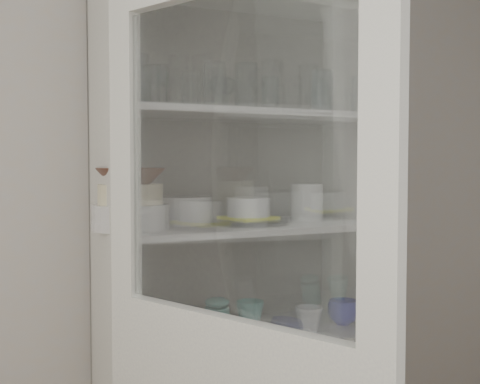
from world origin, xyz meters
name	(u,v)px	position (x,y,z in m)	size (l,w,h in m)	color
wall_back	(168,210)	(0.00, 1.50, 1.30)	(3.60, 0.02, 2.60)	#BAAE9F
pantry_cabinet	(233,307)	(0.20, 1.34, 0.94)	(1.00, 0.45, 2.10)	silver
tumbler_0	(137,80)	(-0.21, 1.15, 1.74)	(0.08, 0.08, 0.16)	silver
tumbler_1	(160,85)	(-0.14, 1.14, 1.72)	(0.06, 0.06, 0.13)	silver
tumbler_2	(246,87)	(0.17, 1.16, 1.74)	(0.08, 0.08, 0.16)	silver
tumbler_3	(215,85)	(0.04, 1.12, 1.73)	(0.07, 0.07, 0.15)	silver
tumbler_4	(323,91)	(0.45, 1.12, 1.73)	(0.07, 0.07, 0.15)	silver
tumbler_5	(322,92)	(0.45, 1.13, 1.73)	(0.07, 0.07, 0.14)	silver
tumbler_6	(360,95)	(0.61, 1.12, 1.73)	(0.07, 0.07, 0.13)	silver
tumbler_7	(128,87)	(-0.21, 1.26, 1.73)	(0.07, 0.07, 0.14)	silver
tumbler_8	(143,90)	(-0.15, 1.29, 1.73)	(0.07, 0.07, 0.13)	silver
tumbler_9	(191,91)	(0.01, 1.26, 1.73)	(0.07, 0.07, 0.13)	silver
tumbler_10	(270,95)	(0.31, 1.24, 1.72)	(0.06, 0.06, 0.13)	silver
goblet_0	(159,87)	(-0.08, 1.34, 1.75)	(0.08, 0.08, 0.17)	silver
goblet_1	(219,93)	(0.17, 1.39, 1.74)	(0.07, 0.07, 0.16)	silver
goblet_2	(227,94)	(0.19, 1.36, 1.74)	(0.07, 0.07, 0.15)	silver
goblet_3	(320,97)	(0.61, 1.39, 1.75)	(0.08, 0.08, 0.17)	silver
plate_stack_front	(131,217)	(-0.21, 1.24, 1.30)	(0.25, 0.25, 0.08)	silver
plate_stack_back	(181,210)	(0.01, 1.37, 1.31)	(0.23, 0.23, 0.10)	silver
cream_bowl	(131,194)	(-0.21, 1.24, 1.38)	(0.21, 0.21, 0.07)	beige
terracotta_bowl	(130,176)	(-0.21, 1.24, 1.44)	(0.22, 0.22, 0.05)	#4D291C
glass_platter	(249,222)	(0.22, 1.25, 1.27)	(0.29, 0.29, 0.02)	silver
yellow_trivet	(249,218)	(0.22, 1.25, 1.28)	(0.16, 0.16, 0.01)	yellow
white_ramekin	(249,207)	(0.22, 1.25, 1.32)	(0.16, 0.16, 0.07)	silver
grey_bowl_stack	(307,202)	(0.48, 1.28, 1.33)	(0.12, 0.12, 0.14)	silver
mug_blue	(343,312)	(0.61, 1.22, 0.91)	(0.12, 0.12, 0.09)	#192596
mug_teal	(250,314)	(0.27, 1.33, 0.91)	(0.11, 0.11, 0.10)	#1D7C7B
mug_white	(309,319)	(0.43, 1.18, 0.91)	(0.10, 0.10, 0.09)	silver
teal_jar	(217,317)	(0.13, 1.32, 0.92)	(0.09, 0.09, 0.11)	#1D7C7B
measuring_cups	(212,338)	(0.06, 1.19, 0.88)	(0.09, 0.09, 0.04)	#AFB1BF
white_canister	(125,324)	(-0.21, 1.33, 0.93)	(0.11, 0.11, 0.13)	silver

